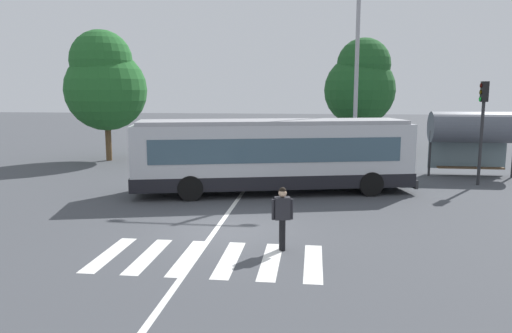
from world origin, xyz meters
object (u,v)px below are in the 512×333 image
(city_transit_bus, at_px, (273,155))
(pedestrian_crossing_street, at_px, (282,215))
(parked_car_charcoal, at_px, (207,152))
(background_tree_right, at_px, (361,83))
(bus_stop_shelter, at_px, (473,128))
(twin_arm_street_lamp, at_px, (357,47))
(parked_car_champagne, at_px, (252,153))
(background_tree_left, at_px, (105,82))
(traffic_light_far_corner, at_px, (483,116))
(parked_car_blue, at_px, (302,154))
(parked_car_teal, at_px, (352,154))

(city_transit_bus, distance_m, pedestrian_crossing_street, 7.49)
(parked_car_charcoal, bearing_deg, background_tree_right, 42.24)
(background_tree_right, bearing_deg, bus_stop_shelter, -66.20)
(bus_stop_shelter, height_order, twin_arm_street_lamp, twin_arm_street_lamp)
(bus_stop_shelter, distance_m, background_tree_right, 11.59)
(city_transit_bus, distance_m, bus_stop_shelter, 10.79)
(parked_car_champagne, bearing_deg, background_tree_left, 171.31)
(twin_arm_street_lamp, bearing_deg, bus_stop_shelter, 6.54)
(background_tree_left, bearing_deg, background_tree_right, 24.22)
(parked_car_champagne, xyz_separation_m, background_tree_right, (6.72, 8.54, 4.08))
(traffic_light_far_corner, distance_m, twin_arm_street_lamp, 6.55)
(background_tree_right, bearing_deg, parked_car_blue, -114.94)
(traffic_light_far_corner, bearing_deg, parked_car_charcoal, 162.83)
(city_transit_bus, xyz_separation_m, parked_car_teal, (3.80, 7.21, -0.82))
(pedestrian_crossing_street, bearing_deg, background_tree_left, 127.05)
(traffic_light_far_corner, relative_size, background_tree_right, 0.59)
(twin_arm_street_lamp, bearing_deg, city_transit_bus, -130.10)
(parked_car_champagne, bearing_deg, bus_stop_shelter, -9.22)
(city_transit_bus, distance_m, background_tree_left, 14.10)
(city_transit_bus, distance_m, background_tree_right, 16.51)
(pedestrian_crossing_street, distance_m, parked_car_blue, 14.44)
(parked_car_blue, bearing_deg, city_transit_bus, -98.23)
(parked_car_champagne, xyz_separation_m, background_tree_left, (-9.15, 1.40, 4.05))
(city_transit_bus, relative_size, parked_car_blue, 2.59)
(traffic_light_far_corner, height_order, background_tree_left, background_tree_left)
(city_transit_bus, bearing_deg, parked_car_teal, 62.24)
(parked_car_charcoal, relative_size, background_tree_left, 0.58)
(pedestrian_crossing_street, relative_size, parked_car_champagne, 0.38)
(parked_car_charcoal, height_order, parked_car_champagne, same)
(parked_car_champagne, xyz_separation_m, parked_car_blue, (2.81, 0.14, 0.00))
(parked_car_charcoal, xyz_separation_m, parked_car_teal, (8.19, 0.25, 0.00))
(background_tree_left, bearing_deg, bus_stop_shelter, -8.98)
(parked_car_teal, bearing_deg, parked_car_charcoal, -178.23)
(parked_car_teal, xyz_separation_m, background_tree_left, (-14.75, 1.07, 4.05))
(parked_car_charcoal, xyz_separation_m, traffic_light_far_corner, (13.56, -4.19, 2.37))
(parked_car_charcoal, bearing_deg, pedestrian_crossing_street, -69.80)
(pedestrian_crossing_street, bearing_deg, twin_arm_street_lamp, 76.68)
(parked_car_teal, xyz_separation_m, traffic_light_far_corner, (5.37, -4.44, 2.37))
(background_tree_left, bearing_deg, pedestrian_crossing_street, -52.95)
(parked_car_champagne, height_order, parked_car_teal, same)
(pedestrian_crossing_street, xyz_separation_m, parked_car_blue, (0.12, 14.43, -0.20))
(parked_car_teal, bearing_deg, city_transit_bus, -117.76)
(pedestrian_crossing_street, height_order, bus_stop_shelter, bus_stop_shelter)
(traffic_light_far_corner, xyz_separation_m, background_tree_right, (-4.24, 12.65, 1.71))
(parked_car_charcoal, relative_size, parked_car_champagne, 1.00)
(city_transit_bus, height_order, traffic_light_far_corner, traffic_light_far_corner)
(pedestrian_crossing_street, bearing_deg, bus_stop_shelter, 55.39)
(pedestrian_crossing_street, xyz_separation_m, background_tree_right, (4.02, 22.83, 3.88))
(parked_car_charcoal, distance_m, traffic_light_far_corner, 14.38)
(twin_arm_street_lamp, distance_m, background_tree_right, 11.21)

